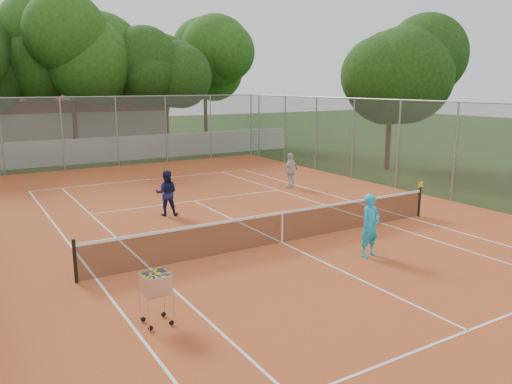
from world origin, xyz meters
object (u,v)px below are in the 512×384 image
tennis_net (282,227)px  player_far_right (291,171)px  player_near (370,226)px  clubhouse (45,118)px  ball_hopper (156,297)px  player_far_left (167,193)px

tennis_net → player_far_right: bearing=53.1°
player_far_right → player_near: bearing=50.0°
tennis_net → player_far_right: 8.16m
clubhouse → player_near: clubhouse is taller
tennis_net → player_near: player_near is taller
player_near → tennis_net: bearing=116.7°
player_near → ball_hopper: (-6.41, -0.78, -0.30)m
player_far_right → tennis_net: bearing=35.0°
player_far_left → tennis_net: bearing=134.9°
clubhouse → player_near: (3.38, -31.24, -1.30)m
player_near → player_far_right: 9.44m
clubhouse → ball_hopper: (-3.02, -32.02, -1.61)m
tennis_net → player_far_right: size_ratio=7.37×
clubhouse → player_far_left: size_ratio=9.99×
clubhouse → player_far_right: bearing=-72.9°
tennis_net → player_far_right: (4.90, 6.53, 0.32)m
clubhouse → player_far_right: 23.55m
tennis_net → ball_hopper: size_ratio=10.35×
ball_hopper → clubhouse: bearing=68.2°
player_far_right → ball_hopper: player_far_right is taller
player_near → ball_hopper: 6.46m
player_far_left → player_near: bearing=138.9°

